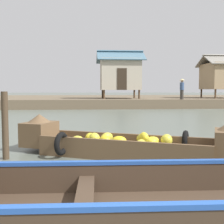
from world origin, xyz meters
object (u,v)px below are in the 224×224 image
Objects in this scene: stilt_house_left at (120,74)px; vendor_person at (182,88)px; stilt_house_mid_left at (222,76)px; banana_boat at (124,143)px; mooring_post at (5,126)px; viewer_boat at (175,203)px.

vendor_person is (4.66, -2.89, -1.23)m from stilt_house_left.
stilt_house_mid_left is 6.31m from vendor_person.
banana_boat is 2.99× the size of vendor_person.
banana_boat is at bearing -95.91° from stilt_house_left.
mooring_post is (-14.23, -19.90, -2.10)m from stilt_house_mid_left.
viewer_boat is 1.37× the size of stilt_house_left.
viewer_boat is (0.17, -3.28, -0.08)m from banana_boat.
stilt_house_left reaches higher than mooring_post.
banana_boat is at bearing 0.39° from mooring_post.
stilt_house_mid_left is at bearing 54.43° from mooring_post.
stilt_house_mid_left is at bearing 4.56° from stilt_house_left.
vendor_person reaches higher than banana_boat.
viewer_boat is at bearing -116.38° from stilt_house_mid_left.
vendor_person is (6.47, 19.50, 1.43)m from viewer_boat.
banana_boat is 2.61m from mooring_post.
stilt_house_mid_left reaches higher than banana_boat.
stilt_house_mid_left is 2.45× the size of vendor_person.
stilt_house_left is (1.98, 19.11, 2.58)m from banana_boat.
mooring_post is at bearing -119.59° from vendor_person.
mooring_post reaches higher than banana_boat.
stilt_house_left is at bearing 76.58° from mooring_post.
stilt_house_left is at bearing -175.44° from stilt_house_mid_left.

